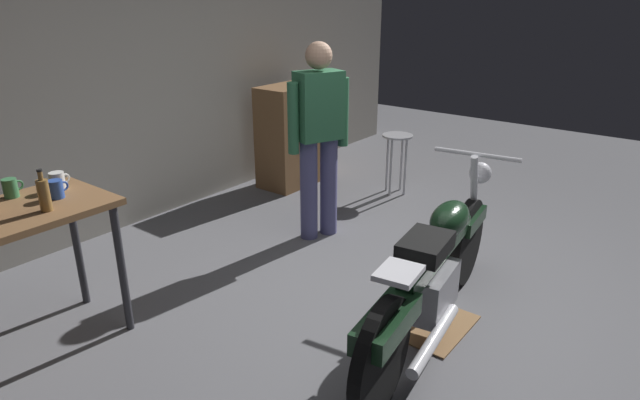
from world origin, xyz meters
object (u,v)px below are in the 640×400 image
Objects in this scene: motorcycle at (435,269)px; mug_green_speckled at (11,188)px; person_standing at (319,134)px; mug_white_ceramic at (58,181)px; mug_blue_enamel at (56,189)px; bottle at (44,194)px; shop_stool at (397,148)px; wooden_dresser at (293,135)px.

mug_green_speckled is (-1.50, 2.04, 0.51)m from motorcycle.
mug_green_speckled is (-2.23, 0.56, 0.03)m from person_standing.
mug_white_ceramic reaches higher than motorcycle.
motorcycle is 1.30× the size of person_standing.
mug_blue_enamel is (0.16, -0.22, -0.00)m from mug_green_speckled.
shop_stool is at bearing -2.90° from bottle.
bottle reaches higher than mug_blue_enamel.
mug_white_ceramic reaches higher than shop_stool.
person_standing reaches higher than mug_white_ceramic.
mug_blue_enamel is at bearing 118.57° from motorcycle.
person_standing is at bearing -130.94° from wooden_dresser.
shop_stool is 5.29× the size of mug_blue_enamel.
shop_stool is at bearing -69.08° from wooden_dresser.
motorcycle is at bearing -56.78° from mug_white_ceramic.
mug_blue_enamel reaches higher than shop_stool.
person_standing reaches higher than wooden_dresser.
bottle is (-1.48, 1.66, 0.55)m from motorcycle.
person_standing is at bearing -9.34° from mug_blue_enamel.
bottle reaches higher than wooden_dresser.
mug_green_speckled is (-3.59, 0.55, 0.46)m from shop_stool.
person_standing reaches higher than shop_stool.
shop_stool is 1.15m from wooden_dresser.
shop_stool is at bearing -5.47° from mug_blue_enamel.
motorcycle is 2.58m from mug_green_speckled.
mug_white_ceramic is at bearing -167.99° from wooden_dresser.
mug_blue_enamel is (-3.02, -0.75, 0.40)m from wooden_dresser.
motorcycle is 18.01× the size of mug_blue_enamel.
bottle is (-3.57, 0.18, 0.50)m from shop_stool.
wooden_dresser is 9.10× the size of mug_blue_enamel.
wooden_dresser is at bearing 9.36° from mug_green_speckled.
bottle reaches higher than mug_white_ceramic.
motorcycle is 2.56m from shop_stool.
person_standing is at bearing -179.45° from shop_stool.
wooden_dresser is (0.94, 1.09, -0.38)m from person_standing.
mug_green_speckled is 0.49× the size of bottle.
bottle reaches higher than motorcycle.
mug_white_ceramic is 0.14m from mug_blue_enamel.
bottle is (0.02, -0.37, 0.04)m from mug_green_speckled.
bottle is at bearing -87.27° from mug_green_speckled.
motorcycle is at bearing -144.59° from shop_stool.
shop_stool is 0.58× the size of wooden_dresser.
person_standing is 2.30m from mug_green_speckled.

